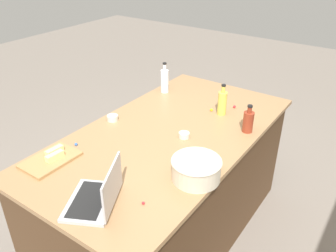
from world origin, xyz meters
TOP-DOWN VIEW (x-y plane):
  - ground_plane at (0.00, 0.00)m, footprint 12.00×12.00m
  - island_counter at (0.00, 0.00)m, footprint 1.98×1.04m
  - laptop at (0.77, 0.12)m, footprint 0.38×0.34m
  - mixing_bowl_large at (0.32, 0.41)m, footprint 0.28×0.28m
  - bottle_vinegar at (-0.55, -0.42)m, footprint 0.07×0.07m
  - bottle_soy at (-0.32, 0.43)m, footprint 0.07×0.07m
  - bottle_oil at (-0.45, 0.17)m, footprint 0.07×0.07m
  - cutting_board at (0.67, -0.37)m, footprint 0.32×0.21m
  - butter_stick_left at (0.62, -0.39)m, footprint 0.11×0.04m
  - butter_stick_right at (0.65, -0.35)m, footprint 0.11×0.04m
  - ramekin_small at (0.08, -0.42)m, footprint 0.08×0.08m
  - ramekin_medium at (-0.01, 0.12)m, footprint 0.07×0.07m
  - candy_1 at (0.25, 0.29)m, footprint 0.01×0.01m
  - candy_2 at (0.65, 0.30)m, footprint 0.02×0.02m
  - candy_3 at (-0.60, 0.20)m, footprint 0.02×0.02m
  - candy_4 at (-0.45, 0.08)m, footprint 0.02×0.02m
  - candy_5 at (0.47, -0.38)m, footprint 0.02×0.02m

SIDE VIEW (x-z plane):
  - ground_plane at x=0.00m, z-range 0.00..0.00m
  - island_counter at x=0.00m, z-range 0.00..0.90m
  - candy_1 at x=0.25m, z-range 0.90..0.91m
  - candy_2 at x=0.65m, z-range 0.90..0.92m
  - cutting_board at x=0.67m, z-range 0.90..0.92m
  - candy_5 at x=0.47m, z-range 0.90..0.92m
  - candy_3 at x=-0.60m, z-range 0.90..0.92m
  - candy_4 at x=-0.45m, z-range 0.90..0.92m
  - ramekin_medium at x=-0.01m, z-range 0.90..0.94m
  - ramekin_small at x=0.08m, z-range 0.90..0.94m
  - butter_stick_left at x=0.62m, z-range 0.92..0.95m
  - butter_stick_right at x=0.65m, z-range 0.92..0.95m
  - laptop at x=0.77m, z-range 0.84..1.06m
  - mixing_bowl_large at x=0.32m, z-range 0.90..1.02m
  - bottle_soy at x=-0.32m, z-range 0.88..1.07m
  - bottle_oil at x=-0.45m, z-range 0.88..1.11m
  - bottle_vinegar at x=-0.55m, z-range 0.88..1.13m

